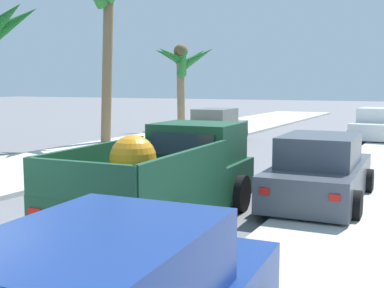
% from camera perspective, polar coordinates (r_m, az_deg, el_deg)
% --- Properties ---
extents(sidewalk_left, '(4.98, 60.00, 0.12)m').
position_cam_1_polar(sidewalk_left, '(19.49, -8.83, -0.75)').
color(sidewalk_left, beige).
rests_on(sidewalk_left, ground).
extents(curb_left, '(0.16, 60.00, 0.10)m').
position_cam_1_polar(curb_left, '(18.89, -6.13, -0.98)').
color(curb_left, silver).
rests_on(curb_left, ground).
extents(pickup_truck, '(2.35, 5.28, 1.80)m').
position_cam_1_polar(pickup_truck, '(9.37, -2.80, -4.29)').
color(pickup_truck, '#19472D').
rests_on(pickup_truck, ground).
extents(car_right_near, '(2.18, 4.32, 1.54)m').
position_cam_1_polar(car_right_near, '(24.73, 20.50, 2.01)').
color(car_right_near, silver).
rests_on(car_right_near, ground).
extents(car_left_mid, '(2.16, 4.32, 1.54)m').
position_cam_1_polar(car_left_mid, '(22.56, 2.74, 2.01)').
color(car_left_mid, slate).
rests_on(car_left_mid, ground).
extents(car_right_mid, '(2.13, 4.31, 1.54)m').
position_cam_1_polar(car_right_mid, '(11.14, 14.50, -3.17)').
color(car_right_mid, '#474C56').
rests_on(car_right_mid, ground).
extents(palm_tree_left_mid, '(3.79, 3.68, 7.59)m').
position_cam_1_polar(palm_tree_left_mid, '(22.30, -9.86, 15.70)').
color(palm_tree_left_mid, brown).
rests_on(palm_tree_left_mid, ground).
extents(palm_tree_right_back, '(3.70, 3.56, 4.90)m').
position_cam_1_polar(palm_tree_right_back, '(28.33, -1.17, 9.35)').
color(palm_tree_right_back, '#846B4C').
rests_on(palm_tree_right_back, ground).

